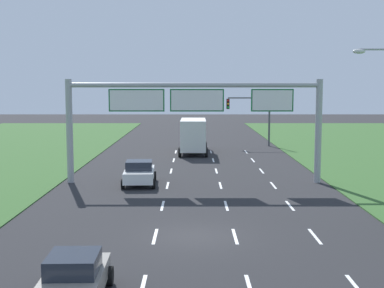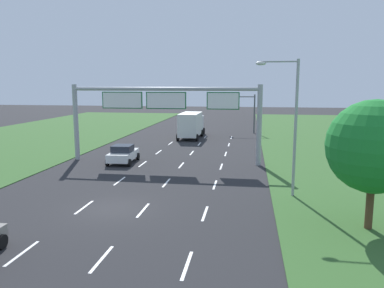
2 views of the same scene
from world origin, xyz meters
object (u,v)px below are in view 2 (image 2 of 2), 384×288
object	(u,v)px
car_lead_silver	(123,154)
box_truck	(191,124)
street_lamp	(290,116)
traffic_light_mast	(241,106)
roadside_tree_near	(374,147)
sign_gantry	(164,107)

from	to	relation	value
car_lead_silver	box_truck	world-z (taller)	box_truck
street_lamp	box_truck	bearing A→B (deg)	111.58
car_lead_silver	street_lamp	world-z (taller)	street_lamp
traffic_light_mast	street_lamp	bearing A→B (deg)	-83.30
car_lead_silver	traffic_light_mast	size ratio (longest dim) A/B	0.74
roadside_tree_near	car_lead_silver	bearing A→B (deg)	141.91
box_truck	roadside_tree_near	xyz separation A→B (m)	(13.38, -30.26, 2.30)
box_truck	street_lamp	distance (m)	27.31
roadside_tree_near	sign_gantry	bearing A→B (deg)	133.29
sign_gantry	box_truck	bearing A→B (deg)	90.14
box_truck	street_lamp	xyz separation A→B (m)	(9.97, -25.21, 3.29)
sign_gantry	roadside_tree_near	xyz separation A→B (m)	(13.34, -14.16, -0.89)
car_lead_silver	sign_gantry	size ratio (longest dim) A/B	0.24
street_lamp	car_lead_silver	bearing A→B (deg)	148.67
box_truck	traffic_light_mast	world-z (taller)	traffic_light_mast
sign_gantry	traffic_light_mast	bearing A→B (deg)	74.02
box_truck	street_lamp	bearing A→B (deg)	-67.83
box_truck	sign_gantry	world-z (taller)	sign_gantry
box_truck	sign_gantry	bearing A→B (deg)	-89.26
car_lead_silver	street_lamp	size ratio (longest dim) A/B	0.49
sign_gantry	traffic_light_mast	xyz separation A→B (m)	(6.28, 21.94, -1.11)
traffic_light_mast	roadside_tree_near	size ratio (longest dim) A/B	0.89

